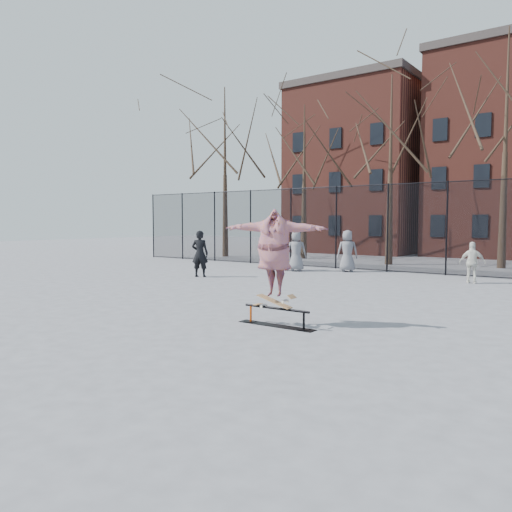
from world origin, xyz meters
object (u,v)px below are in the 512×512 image
Objects in this scene: skateboard at (274,305)px; bystander_white at (472,263)px; bystander_grey at (296,251)px; bystander_red at (281,251)px; bystander_black at (200,254)px; bystander_extra at (347,251)px; skate_rail at (276,319)px; skater at (274,259)px.

skateboard is 0.60× the size of bystander_white.
bystander_grey is 1.06× the size of bystander_red.
bystander_grey reaches higher than skateboard.
skateboard is at bearing 117.58° from bystander_black.
bystander_extra is (2.02, 1.14, 0.01)m from bystander_grey.
bystander_black is at bearing 39.65° from bystander_grey.
skate_rail is 10.11m from bystander_black.
skateboard is 0.49× the size of bystander_grey.
skate_rail is 2.06× the size of skateboard.
skateboard is at bearing 71.18° from bystander_white.
bystander_black is (-7.93, 6.16, -0.52)m from skater.
bystander_red is at bearing -9.92° from bystander_extra.
bystander_red reaches higher than skateboard.
bystander_black reaches higher than skate_rail.
bystander_grey is at bearing 119.75° from skate_rail.
bystander_white is (8.47, 0.02, -0.11)m from bystander_red.
skate_rail is 1.01× the size of bystander_grey.
skater is (-0.05, -0.00, 1.32)m from skate_rail.
bystander_grey is 7.64m from bystander_white.
bystander_black reaches higher than bystander_grey.
bystander_black is 4.52m from bystander_red.
bystander_white is at bearing 137.00° from bystander_extra.
skateboard reaches higher than skate_rail.
skate_rail is at bearing 111.40° from bystander_red.
bystander_white is 0.81× the size of bystander_extra.
skate_rail is 10.70m from bystander_white.
bystander_grey is at bearing 101.29° from skater.
bystander_red is at bearing 123.06° from skate_rail.
bystander_extra is (-3.96, 11.68, -0.53)m from skater.
bystander_black is at bearing 123.89° from skater.
bystander_grey is 0.99× the size of bystander_extra.
bystander_extra is at bearing -169.86° from bystander_red.
bystander_white is at bearing 62.81° from skater.
skater reaches higher than bystander_red.
skater is 1.33× the size of bystander_red.
bystander_extra is at bearing -150.28° from bystander_black.
skateboard is 12.35m from bystander_extra.
bystander_extra is (-4.01, 11.68, 0.79)m from skate_rail.
skater is at bearing 111.20° from bystander_red.
skate_rail is at bearing -18.25° from skater.
skater is 1.23× the size of bystander_extra.
skate_rail is 1.23× the size of bystander_white.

